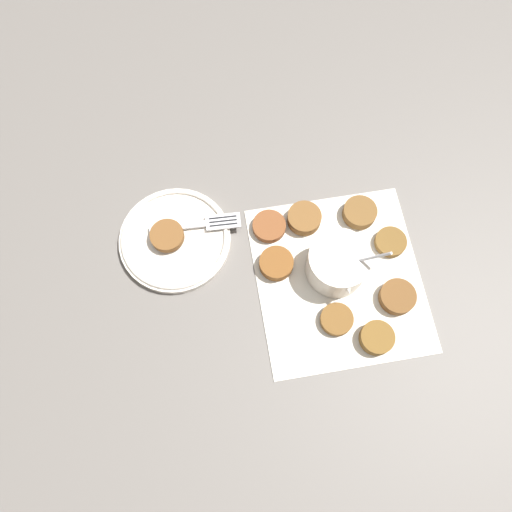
# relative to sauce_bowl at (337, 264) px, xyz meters

# --- Properties ---
(ground_plane) EXTENTS (4.00, 4.00, 0.00)m
(ground_plane) POSITION_rel_sauce_bowl_xyz_m (-0.00, 0.03, -0.03)
(ground_plane) COLOR #605B56
(napkin) EXTENTS (0.33, 0.30, 0.00)m
(napkin) POSITION_rel_sauce_bowl_xyz_m (0.02, 0.00, -0.03)
(napkin) COLOR silver
(napkin) RESTS_ON ground_plane
(sauce_bowl) EXTENTS (0.12, 0.12, 0.12)m
(sauce_bowl) POSITION_rel_sauce_bowl_xyz_m (0.00, 0.00, 0.00)
(sauce_bowl) COLOR silver
(sauce_bowl) RESTS_ON napkin
(fritter_0) EXTENTS (0.06, 0.06, 0.02)m
(fritter_0) POSITION_rel_sauce_bowl_xyz_m (-0.03, -0.10, -0.02)
(fritter_0) COLOR brown
(fritter_0) RESTS_ON napkin
(fritter_1) EXTENTS (0.06, 0.06, 0.01)m
(fritter_1) POSITION_rel_sauce_bowl_xyz_m (0.09, -0.02, -0.02)
(fritter_1) COLOR brown
(fritter_1) RESTS_ON napkin
(fritter_2) EXTENTS (0.06, 0.06, 0.02)m
(fritter_2) POSITION_rel_sauce_bowl_xyz_m (0.07, 0.09, -0.02)
(fritter_2) COLOR brown
(fritter_2) RESTS_ON napkin
(fritter_3) EXTENTS (0.06, 0.06, 0.01)m
(fritter_3) POSITION_rel_sauce_bowl_xyz_m (-0.03, 0.11, -0.02)
(fritter_3) COLOR brown
(fritter_3) RESTS_ON napkin
(fritter_4) EXTENTS (0.06, 0.06, 0.02)m
(fritter_4) POSITION_rel_sauce_bowl_xyz_m (-0.10, -0.03, -0.02)
(fritter_4) COLOR brown
(fritter_4) RESTS_ON napkin
(fritter_5) EXTENTS (0.06, 0.06, 0.02)m
(fritter_5) POSITION_rel_sauce_bowl_xyz_m (-0.09, 0.07, -0.02)
(fritter_5) COLOR brown
(fritter_5) RESTS_ON napkin
(fritter_6) EXTENTS (0.06, 0.06, 0.02)m
(fritter_6) POSITION_rel_sauce_bowl_xyz_m (0.13, 0.03, -0.02)
(fritter_6) COLOR brown
(fritter_6) RESTS_ON napkin
(fritter_7) EXTENTS (0.06, 0.06, 0.01)m
(fritter_7) POSITION_rel_sauce_bowl_xyz_m (-0.10, -0.10, -0.02)
(fritter_7) COLOR brown
(fritter_7) RESTS_ON napkin
(serving_plate) EXTENTS (0.20, 0.20, 0.02)m
(serving_plate) POSITION_rel_sauce_bowl_xyz_m (-0.11, -0.27, -0.02)
(serving_plate) COLOR silver
(serving_plate) RESTS_ON ground_plane
(fritter_on_plate) EXTENTS (0.06, 0.06, 0.01)m
(fritter_on_plate) POSITION_rel_sauce_bowl_xyz_m (-0.12, -0.28, -0.01)
(fritter_on_plate) COLOR brown
(fritter_on_plate) RESTS_ON serving_plate
(fork) EXTENTS (0.04, 0.17, 0.00)m
(fork) POSITION_rel_sauce_bowl_xyz_m (-0.13, -0.21, -0.01)
(fork) COLOR silver
(fork) RESTS_ON serving_plate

